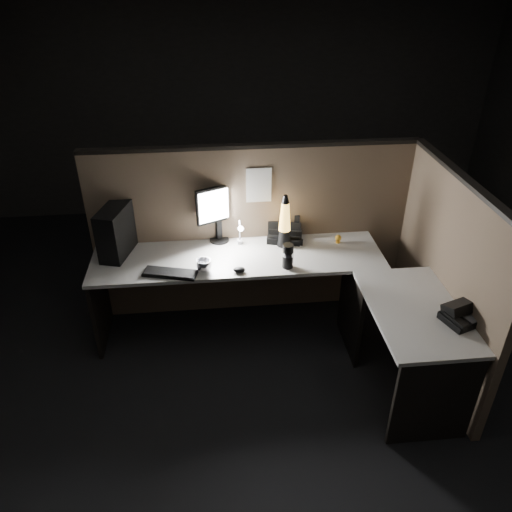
{
  "coord_description": "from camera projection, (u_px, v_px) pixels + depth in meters",
  "views": [
    {
      "loc": [
        -0.35,
        -2.76,
        2.79
      ],
      "look_at": [
        -0.03,
        0.35,
        0.88
      ],
      "focal_mm": 35.0,
      "sensor_mm": 36.0,
      "label": 1
    }
  ],
  "objects": [
    {
      "name": "desk_phone",
      "position": [
        461.0,
        314.0,
        3.24
      ],
      "size": [
        0.28,
        0.28,
        0.14
      ],
      "rotation": [
        0.0,
        0.0,
        0.35
      ],
      "color": "black",
      "rests_on": "desk"
    },
    {
      "name": "desk",
      "position": [
        285.0,
        295.0,
        3.76
      ],
      "size": [
        2.6,
        1.6,
        0.73
      ],
      "color": "beige",
      "rests_on": "ground"
    },
    {
      "name": "steel_mug",
      "position": [
        204.0,
        265.0,
        3.75
      ],
      "size": [
        0.13,
        0.13,
        0.09
      ],
      "primitive_type": "imported",
      "rotation": [
        0.0,
        0.0,
        -0.1
      ],
      "color": "silver",
      "rests_on": "desk"
    },
    {
      "name": "pc_tower",
      "position": [
        116.0,
        232.0,
        3.88
      ],
      "size": [
        0.27,
        0.41,
        0.4
      ],
      "primitive_type": "cube",
      "rotation": [
        0.0,
        0.0,
        -0.27
      ],
      "color": "black",
      "rests_on": "desk"
    },
    {
      "name": "mouse",
      "position": [
        239.0,
        270.0,
        3.75
      ],
      "size": [
        0.1,
        0.07,
        0.04
      ],
      "primitive_type": "ellipsoid",
      "rotation": [
        0.0,
        0.0,
        -0.09
      ],
      "color": "black",
      "rests_on": "desk"
    },
    {
      "name": "organizer",
      "position": [
        284.0,
        233.0,
        4.18
      ],
      "size": [
        0.32,
        0.3,
        0.21
      ],
      "rotation": [
        0.0,
        0.0,
        -0.24
      ],
      "color": "black",
      "rests_on": "desk"
    },
    {
      "name": "lava_lamp",
      "position": [
        285.0,
        225.0,
        4.0
      ],
      "size": [
        0.12,
        0.12,
        0.44
      ],
      "color": "black",
      "rests_on": "desk"
    },
    {
      "name": "partition_right",
      "position": [
        445.0,
        279.0,
        3.64
      ],
      "size": [
        0.06,
        1.66,
        1.5
      ],
      "primitive_type": "cube",
      "color": "brown",
      "rests_on": "ground"
    },
    {
      "name": "travel_mug",
      "position": [
        288.0,
        256.0,
        3.76
      ],
      "size": [
        0.09,
        0.09,
        0.2
      ],
      "primitive_type": "cylinder",
      "color": "black",
      "rests_on": "desk"
    },
    {
      "name": "pinned_paper",
      "position": [
        259.0,
        185.0,
        3.97
      ],
      "size": [
        0.2,
        0.0,
        0.29
      ],
      "primitive_type": "cube",
      "color": "white",
      "rests_on": "partition_back"
    },
    {
      "name": "keyboard",
      "position": [
        170.0,
        273.0,
        3.72
      ],
      "size": [
        0.42,
        0.23,
        0.02
      ],
      "primitive_type": "cube",
      "rotation": [
        0.0,
        0.0,
        -0.26
      ],
      "color": "black",
      "rests_on": "desk"
    },
    {
      "name": "figurine",
      "position": [
        338.0,
        238.0,
        4.11
      ],
      "size": [
        0.05,
        0.05,
        0.05
      ],
      "primitive_type": "sphere",
      "color": "#F5A826",
      "rests_on": "desk"
    },
    {
      "name": "floor",
      "position": [
        265.0,
        377.0,
        3.83
      ],
      "size": [
        6.0,
        6.0,
        0.0
      ],
      "primitive_type": "plane",
      "color": "black",
      "rests_on": "ground"
    },
    {
      "name": "room_shell",
      "position": [
        267.0,
        181.0,
        2.98
      ],
      "size": [
        6.0,
        6.0,
        6.0
      ],
      "color": "silver",
      "rests_on": "ground"
    },
    {
      "name": "partition_back",
      "position": [
        253.0,
        233.0,
        4.23
      ],
      "size": [
        2.66,
        0.06,
        1.5
      ],
      "primitive_type": "cube",
      "color": "brown",
      "rests_on": "ground"
    },
    {
      "name": "monitor",
      "position": [
        218.0,
        208.0,
        4.02
      ],
      "size": [
        0.35,
        0.19,
        0.48
      ],
      "rotation": [
        0.0,
        0.0,
        0.42
      ],
      "color": "black",
      "rests_on": "desk"
    },
    {
      "name": "clip_lamp",
      "position": [
        240.0,
        233.0,
        4.0
      ],
      "size": [
        0.04,
        0.18,
        0.22
      ],
      "color": "silver",
      "rests_on": "desk"
    }
  ]
}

